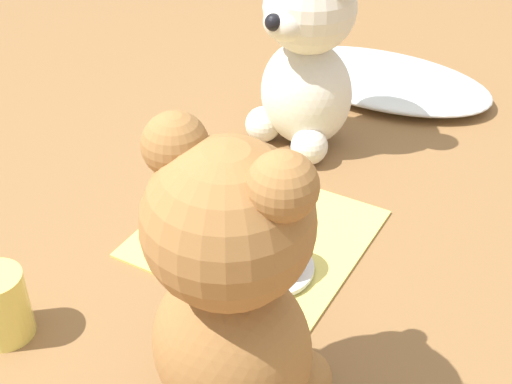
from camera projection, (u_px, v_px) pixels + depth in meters
name	position (u px, v px, depth m)	size (l,w,h in m)	color
ground_plane	(256.00, 234.00, 0.77)	(4.00, 4.00, 0.00)	olive
knitted_placemat	(256.00, 232.00, 0.76)	(0.23, 0.21, 0.01)	#E0D166
tulle_cloth	(382.00, 79.00, 1.03)	(0.32, 0.18, 0.03)	white
teddy_bear_cream	(306.00, 57.00, 0.85)	(0.14, 0.14, 0.24)	silver
teddy_bear_tan	(233.00, 290.00, 0.51)	(0.14, 0.14, 0.26)	#A3703D
cupcake_near_cream_bear	(224.00, 192.00, 0.78)	(0.05, 0.05, 0.06)	brown
saucer_plate	(270.00, 267.00, 0.71)	(0.09, 0.09, 0.01)	silver
cupcake_near_tan_bear	(271.00, 244.00, 0.69)	(0.06, 0.06, 0.07)	brown
juice_glass	(1.00, 306.00, 0.63)	(0.05, 0.05, 0.07)	#EADB66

